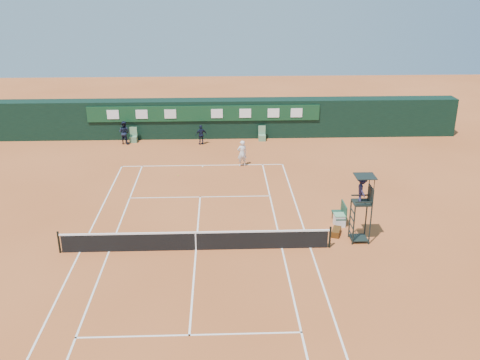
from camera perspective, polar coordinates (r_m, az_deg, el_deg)
name	(u,v)px	position (r m, az deg, el deg)	size (l,w,h in m)	color
ground	(196,250)	(25.76, -4.72, -7.45)	(90.00, 90.00, 0.00)	#BD5D2C
court_lines	(196,250)	(25.75, -4.72, -7.44)	(11.05, 23.85, 0.01)	silver
tennis_net	(196,240)	(25.52, -4.75, -6.45)	(12.90, 0.10, 1.10)	black
back_wall	(204,118)	(42.71, -3.82, 6.59)	(40.00, 1.65, 3.00)	black
linesman_chair_left	(133,138)	(42.35, -11.30, 4.41)	(0.55, 0.50, 1.15)	#54805A
linesman_chair_right	(262,137)	(41.94, 2.36, 4.65)	(0.55, 0.50, 1.15)	#5B8B62
umpire_chair	(362,195)	(26.13, 12.90, -1.53)	(0.96, 0.95, 3.42)	black
player_bench	(341,212)	(28.54, 10.73, -3.42)	(0.56, 1.20, 1.10)	#183D2B
tennis_bag	(336,232)	(27.42, 10.23, -5.47)	(0.38, 0.86, 0.32)	black
cooler	(339,220)	(28.34, 10.55, -4.20)	(0.57, 0.57, 0.65)	silver
tennis_ball	(178,175)	(34.86, -6.63, 0.48)	(0.07, 0.07, 0.07)	#BED431
player	(242,153)	(36.17, 0.22, 2.87)	(0.65, 0.43, 1.79)	silver
ball_kid_left	(124,132)	(41.88, -12.25, 4.97)	(0.87, 0.68, 1.79)	black
ball_kid_right	(201,135)	(40.93, -4.16, 4.83)	(0.89, 0.37, 1.52)	black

